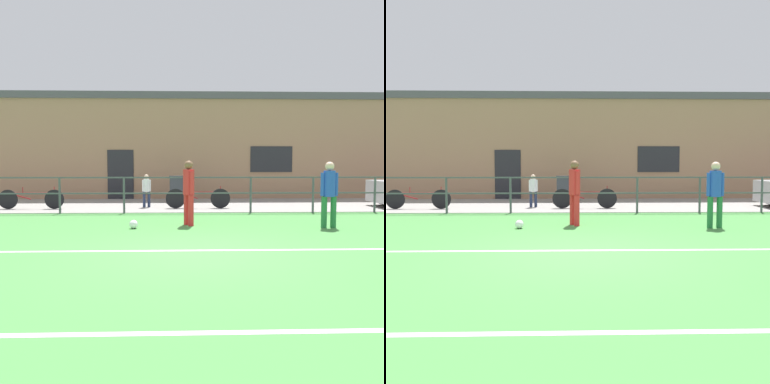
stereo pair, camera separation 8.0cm
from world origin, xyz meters
TOP-DOWN VIEW (x-y plane):
  - ground at (0.00, 0.00)m, footprint 60.00×44.00m
  - field_line_touchline at (0.00, 0.21)m, footprint 36.00×0.11m
  - field_line_hash at (0.00, -3.73)m, footprint 36.00×0.11m
  - pavement_strip at (0.00, 8.50)m, footprint 48.00×5.00m
  - perimeter_fence at (0.00, 6.00)m, footprint 36.07×0.07m
  - clubhouse_facade at (0.00, 12.20)m, footprint 28.00×2.56m
  - player_striker at (-0.04, 3.39)m, footprint 0.29×0.42m
  - player_winger at (3.42, 2.87)m, footprint 0.45×0.29m
  - soccer_ball_match at (-1.41, 2.89)m, footprint 0.21×0.21m
  - spectator_child at (-1.40, 7.60)m, footprint 0.30×0.20m
  - bicycle_parked_1 at (0.38, 7.20)m, footprint 2.21×0.04m
  - bicycle_parked_2 at (-5.28, 7.20)m, footprint 2.21×0.04m
  - trash_bin_0 at (-0.30, 9.44)m, footprint 0.66×0.56m

SIDE VIEW (x-z plane):
  - ground at x=0.00m, z-range -0.04..0.00m
  - field_line_touchline at x=0.00m, z-range 0.00..0.00m
  - field_line_hash at x=0.00m, z-range 0.00..0.00m
  - pavement_strip at x=0.00m, z-range 0.00..0.02m
  - soccer_ball_match at x=-1.41m, z-range 0.00..0.21m
  - bicycle_parked_2 at x=-5.28m, z-range -0.01..0.74m
  - bicycle_parked_1 at x=0.38m, z-range -0.01..0.75m
  - trash_bin_0 at x=-0.30m, z-range 0.02..1.06m
  - spectator_child at x=-1.40m, z-range 0.10..1.25m
  - perimeter_fence at x=0.00m, z-range 0.17..1.32m
  - player_winger at x=3.42m, z-range 0.11..1.75m
  - player_striker at x=-0.04m, z-range 0.11..1.78m
  - clubhouse_facade at x=0.00m, z-range 0.01..4.56m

